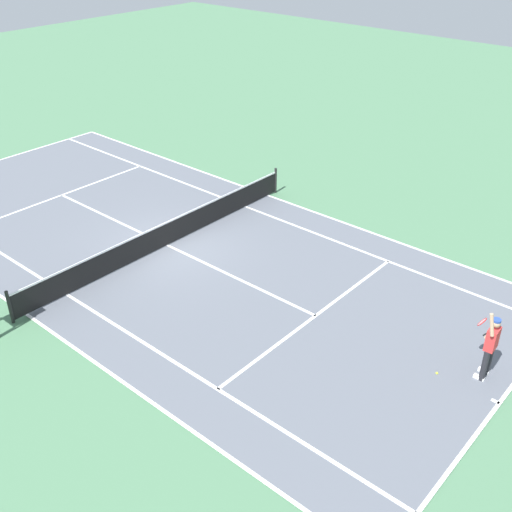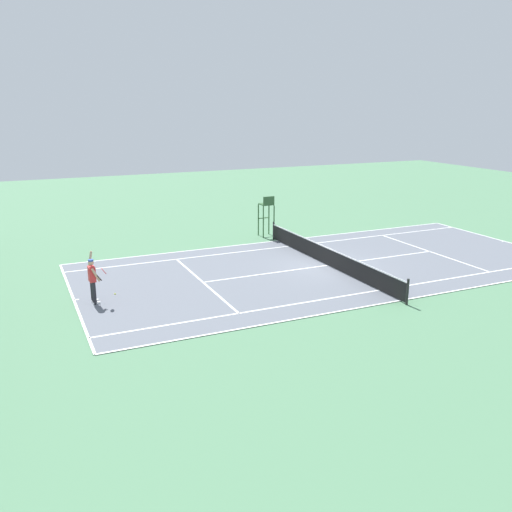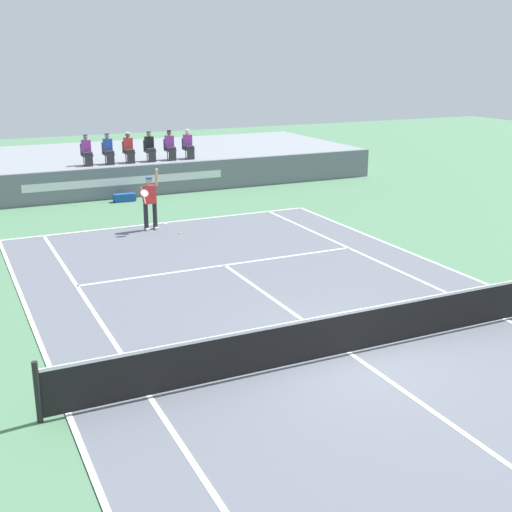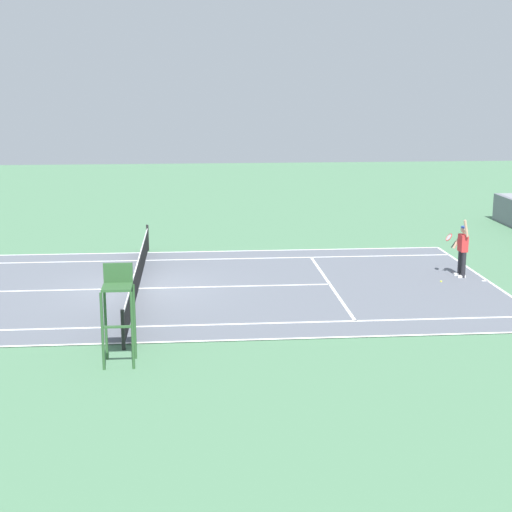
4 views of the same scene
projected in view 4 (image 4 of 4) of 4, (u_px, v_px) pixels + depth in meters
name	position (u px, v px, depth m)	size (l,w,h in m)	color
ground_plane	(139.00, 289.00, 25.53)	(80.00, 80.00, 0.00)	#4C7A56
court	(139.00, 289.00, 25.53)	(11.08, 23.88, 0.03)	slate
net	(138.00, 274.00, 25.42)	(11.98, 0.10, 1.07)	black
tennis_player	(462.00, 249.00, 26.90)	(0.76, 0.65, 2.08)	#232328
tennis_ball	(441.00, 281.00, 26.36)	(0.07, 0.07, 0.07)	#D1E533
umpire_chair	(118.00, 302.00, 18.49)	(0.77, 0.77, 2.44)	#2D562D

